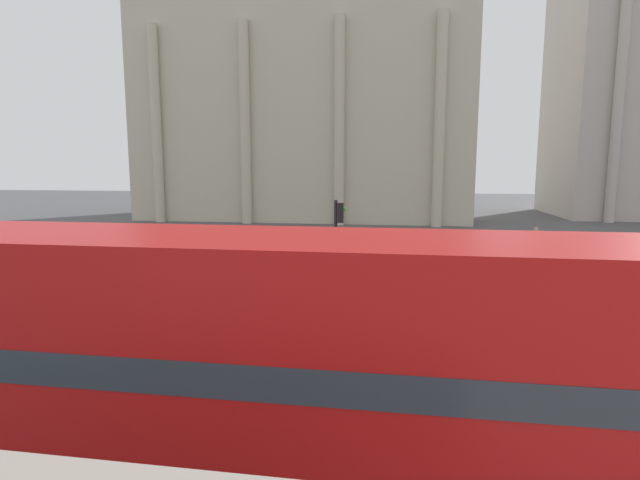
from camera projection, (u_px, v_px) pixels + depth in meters
double_decker_bus at (245, 359)px, 7.17m from camera, size 11.46×2.62×4.07m
plaza_building_left at (307, 111)px, 50.63m from camera, size 32.25×15.28×21.39m
traffic_light_mid at (338, 238)px, 17.77m from camera, size 0.42×0.24×3.88m
pedestrian_red at (611, 319)px, 13.21m from camera, size 0.32×0.32×1.77m
pedestrian_olive at (461, 282)px, 17.47m from camera, size 0.32×0.32×1.80m
pedestrian_white at (535, 240)px, 28.00m from camera, size 0.32×0.32×1.71m
pedestrian_blue at (609, 252)px, 23.78m from camera, size 0.32×0.32×1.74m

